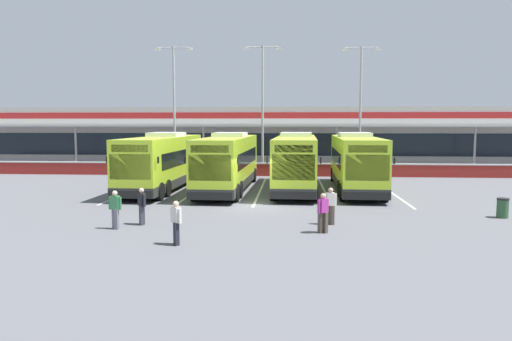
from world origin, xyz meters
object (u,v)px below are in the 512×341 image
coach_bus_left_centre (228,163)px  coach_bus_centre (296,163)px  coach_bus_leftmost (163,163)px  lamp_post_west (174,101)px  pedestrian_near_bin (176,221)px  pedestrian_approaching_bus (115,208)px  lamp_post_east (360,101)px  lamp_post_centre (263,101)px  coach_bus_right_centre (356,163)px  pedestrian_with_handbag (330,205)px  pedestrian_child (142,205)px  litter_bin (503,208)px  pedestrian_in_dark_coat (323,212)px

coach_bus_left_centre → coach_bus_centre: 4.48m
coach_bus_leftmost → lamp_post_west: 11.10m
pedestrian_near_bin → pedestrian_approaching_bus: 3.98m
lamp_post_west → lamp_post_east: same height
lamp_post_centre → lamp_post_east: (8.46, 1.03, 0.00)m
coach_bus_left_centre → lamp_post_centre: bearing=80.8°
pedestrian_near_bin → coach_bus_centre: bearing=73.2°
coach_bus_left_centre → lamp_post_centre: (1.67, 10.33, 4.50)m
coach_bus_right_centre → pedestrian_with_handbag: 11.28m
coach_bus_left_centre → pedestrian_child: bearing=-102.1°
pedestrian_child → litter_bin: pedestrian_child is taller
coach_bus_centre → coach_bus_right_centre: size_ratio=1.00×
coach_bus_leftmost → coach_bus_right_centre: (12.78, 0.44, 0.00)m
pedestrian_with_handbag → coach_bus_centre: bearing=97.2°
pedestrian_child → lamp_post_centre: lamp_post_centre is taller
litter_bin → coach_bus_centre: bearing=137.3°
coach_bus_right_centre → lamp_post_centre: size_ratio=1.11×
coach_bus_leftmost → lamp_post_east: bearing=37.6°
pedestrian_approaching_bus → pedestrian_child: bearing=47.0°
pedestrian_child → lamp_post_west: size_ratio=0.15×
pedestrian_near_bin → lamp_post_east: bearing=68.4°
pedestrian_near_bin → lamp_post_west: bearing=103.7°
pedestrian_child → coach_bus_leftmost: bearing=100.4°
pedestrian_approaching_bus → lamp_post_centre: lamp_post_centre is taller
pedestrian_with_handbag → pedestrian_near_bin: (-5.87, -3.96, 0.02)m
coach_bus_centre → coach_bus_right_centre: same height
pedestrian_in_dark_coat → lamp_post_west: 25.55m
pedestrian_in_dark_coat → lamp_post_east: 24.43m
pedestrian_with_handbag → lamp_post_east: bearing=78.8°
pedestrian_with_handbag → pedestrian_in_dark_coat: same height
pedestrian_child → lamp_post_centre: size_ratio=0.15×
pedestrian_with_handbag → pedestrian_child: (-8.19, -0.64, 0.02)m
coach_bus_right_centre → pedestrian_with_handbag: (-2.54, -10.95, -0.93)m
lamp_post_centre → pedestrian_near_bin: bearing=-94.0°
coach_bus_centre → pedestrian_in_dark_coat: 12.63m
lamp_post_east → litter_bin: bearing=-78.8°
coach_bus_left_centre → lamp_post_centre: 11.39m
pedestrian_near_bin → coach_bus_right_centre: bearing=60.6°
litter_bin → lamp_post_east: bearing=101.2°
pedestrian_in_dark_coat → pedestrian_approaching_bus: bearing=179.2°
pedestrian_near_bin → lamp_post_east: lamp_post_east is taller
pedestrian_near_bin → lamp_post_centre: (1.71, 24.61, 5.42)m
coach_bus_right_centre → coach_bus_centre: bearing=-179.2°
coach_bus_left_centre → pedestrian_near_bin: size_ratio=7.55×
coach_bus_right_centre → litter_bin: (5.64, -8.88, -1.32)m
coach_bus_left_centre → lamp_post_east: 15.88m
pedestrian_child → lamp_post_west: 22.15m
coach_bus_left_centre → pedestrian_child: size_ratio=7.55×
coach_bus_centre → litter_bin: bearing=-42.7°
coach_bus_leftmost → coach_bus_centre: same height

